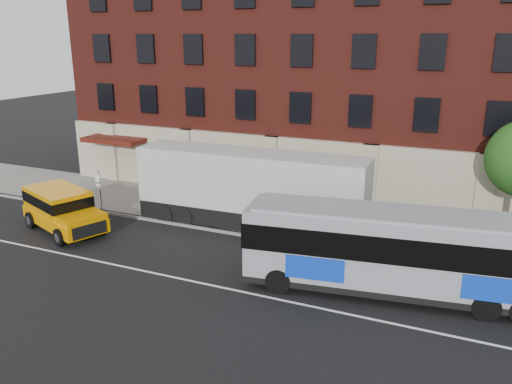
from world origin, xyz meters
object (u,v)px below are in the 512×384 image
at_px(yellow_suv, 61,207).
at_px(shipping_container, 251,191).
at_px(city_bus, 406,250).
at_px(sign_pole, 99,188).

bearing_deg(yellow_suv, shipping_container, 26.17).
height_order(city_bus, shipping_container, shipping_container).
xyz_separation_m(city_bus, shipping_container, (-8.68, 4.53, 0.14)).
distance_m(yellow_suv, shipping_container, 10.05).
bearing_deg(yellow_suv, sign_pole, 91.95).
bearing_deg(sign_pole, yellow_suv, -88.05).
relative_size(yellow_suv, shipping_container, 0.47).
height_order(sign_pole, shipping_container, shipping_container).
distance_m(sign_pole, shipping_container, 9.20).
bearing_deg(sign_pole, city_bus, -10.41).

